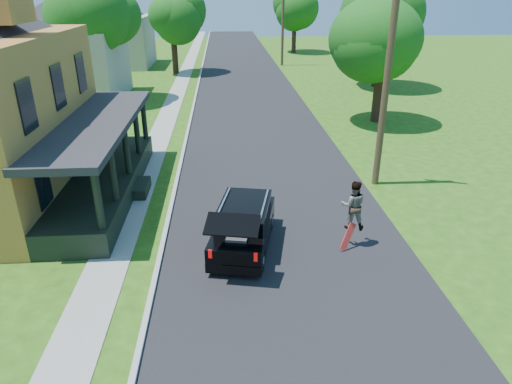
{
  "coord_description": "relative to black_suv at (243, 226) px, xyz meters",
  "views": [
    {
      "loc": [
        -1.93,
        -11.37,
        7.75
      ],
      "look_at": [
        -0.89,
        3.0,
        1.25
      ],
      "focal_mm": 32.0,
      "sensor_mm": 36.0,
      "label": 1
    }
  ],
  "objects": [
    {
      "name": "street",
      "position": [
        1.4,
        18.5,
        -0.75
      ],
      "size": [
        8.0,
        120.0,
        0.02
      ],
      "primitive_type": "cube",
      "color": "black",
      "rests_on": "ground"
    },
    {
      "name": "utility_pole_far",
      "position": [
        5.9,
        37.36,
        4.7
      ],
      "size": [
        1.71,
        0.35,
        10.6
      ],
      "rotation": [
        0.0,
        0.0,
        -0.13
      ],
      "color": "#3C261C",
      "rests_on": "ground"
    },
    {
      "name": "skateboard",
      "position": [
        3.33,
        -0.41,
        -0.32
      ],
      "size": [
        0.59,
        0.43,
        0.88
      ],
      "rotation": [
        0.0,
        0.0,
        0.21
      ],
      "color": "#B2170F",
      "rests_on": "ground"
    },
    {
      "name": "tree_left_far",
      "position": [
        -5.13,
        33.12,
        4.64
      ],
      "size": [
        6.97,
        6.68,
        8.28
      ],
      "rotation": [
        0.0,
        0.0,
        0.39
      ],
      "color": "black",
      "rests_on": "ground"
    },
    {
      "name": "neighbor_house_far",
      "position": [
        -12.1,
        38.5,
        3.44
      ],
      "size": [
        12.78,
        12.78,
        8.3
      ],
      "color": "#AFAC9B",
      "rests_on": "ground"
    },
    {
      "name": "tree_right_far",
      "position": [
        8.64,
        47.6,
        4.95
      ],
      "size": [
        6.17,
        6.18,
        8.79
      ],
      "rotation": [
        0.0,
        0.0,
        -0.12
      ],
      "color": "black",
      "rests_on": "ground"
    },
    {
      "name": "tree_left_mid",
      "position": [
        -8.96,
        20.87,
        5.07
      ],
      "size": [
        6.99,
        6.7,
        8.73
      ],
      "rotation": [
        0.0,
        0.0,
        0.38
      ],
      "color": "black",
      "rests_on": "ground"
    },
    {
      "name": "utility_pole_near",
      "position": [
        5.9,
        4.81,
        4.02
      ],
      "size": [
        1.64,
        0.68,
        9.25
      ],
      "rotation": [
        0.0,
        0.0,
        -0.34
      ],
      "color": "#3C261C",
      "rests_on": "ground"
    },
    {
      "name": "curb",
      "position": [
        -2.65,
        18.5,
        -0.75
      ],
      "size": [
        0.15,
        120.0,
        0.12
      ],
      "primitive_type": "cube",
      "color": "#A1A29C",
      "rests_on": "ground"
    },
    {
      "name": "sidewalk",
      "position": [
        -4.2,
        18.5,
        -0.75
      ],
      "size": [
        1.3,
        120.0,
        0.03
      ],
      "primitive_type": "cube",
      "color": "gray",
      "rests_on": "ground"
    },
    {
      "name": "black_suv",
      "position": [
        0.0,
        0.0,
        0.0
      ],
      "size": [
        2.39,
        4.46,
        1.97
      ],
      "rotation": [
        0.0,
        0.0,
        -0.2
      ],
      "color": "black",
      "rests_on": "ground"
    },
    {
      "name": "neighbor_house_mid",
      "position": [
        -12.1,
        22.5,
        3.44
      ],
      "size": [
        12.78,
        12.78,
        8.3
      ],
      "color": "#AFAC9B",
      "rests_on": "ground"
    },
    {
      "name": "ground",
      "position": [
        1.4,
        -1.5,
        -0.75
      ],
      "size": [
        140.0,
        140.0,
        0.0
      ],
      "primitive_type": "plane",
      "color": "#234D0F",
      "rests_on": "ground"
    },
    {
      "name": "tree_right_mid",
      "position": [
        12.35,
        25.43,
        5.63
      ],
      "size": [
        6.71,
        6.73,
        9.71
      ],
      "rotation": [
        0.0,
        0.0,
        -0.13
      ],
      "color": "black",
      "rests_on": "ground"
    },
    {
      "name": "front_walk",
      "position": [
        -8.1,
        4.5,
        -0.75
      ],
      "size": [
        6.5,
        1.2,
        0.03
      ],
      "primitive_type": "cube",
      "color": "gray",
      "rests_on": "ground"
    },
    {
      "name": "tree_right_near",
      "position": [
        8.95,
        14.66,
        4.34
      ],
      "size": [
        5.85,
        5.55,
        7.85
      ],
      "rotation": [
        0.0,
        0.0,
        0.14
      ],
      "color": "black",
      "rests_on": "ground"
    },
    {
      "name": "skateboarder",
      "position": [
        3.51,
        -0.07,
        0.65
      ],
      "size": [
        0.89,
        0.75,
        1.64
      ],
      "rotation": [
        0.0,
        0.0,
        2.98
      ],
      "color": "black",
      "rests_on": "ground"
    }
  ]
}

